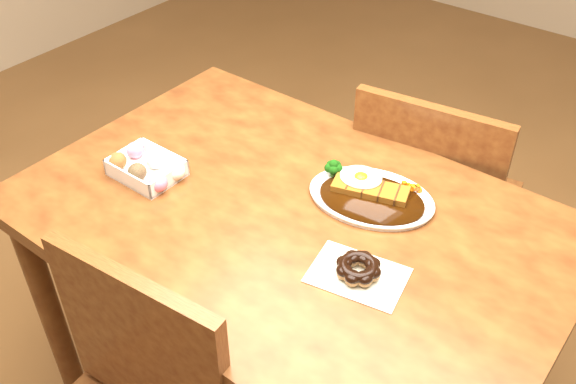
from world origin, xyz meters
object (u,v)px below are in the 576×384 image
Objects in this scene: table at (289,246)px; chair_far at (430,204)px; pon_de_ring at (358,269)px; donut_box at (146,167)px; katsu_curry_plate at (370,194)px.

chair_far is at bearing 79.08° from table.
table is 0.26m from pon_de_ring.
donut_box is 0.57m from pon_de_ring.
pon_de_ring is at bearing 92.82° from chair_far.
katsu_curry_plate is at bearing 27.86° from donut_box.
table is 0.57m from chair_far.
pon_de_ring is at bearing -16.79° from table.
chair_far reaches higher than table.
chair_far is (0.10, 0.54, -0.17)m from table.
table is 5.81× the size of pon_de_ring.
table is at bearing -126.43° from katsu_curry_plate.
donut_box reaches higher than pon_de_ring.
chair_far is at bearing 91.22° from katsu_curry_plate.
table is at bearing 70.81° from chair_far.
donut_box reaches higher than table.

